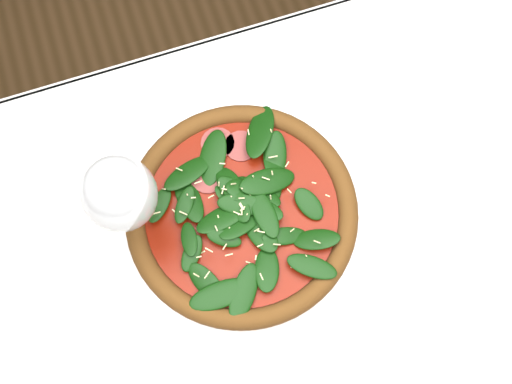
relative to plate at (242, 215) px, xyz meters
name	(u,v)px	position (x,y,z in m)	size (l,w,h in m)	color
ground	(270,319)	(0.03, -0.09, -0.76)	(6.00, 6.00, 0.00)	brown
dining_table	(280,279)	(0.03, -0.09, -0.11)	(1.21, 0.81, 0.75)	silver
plate	(242,215)	(0.00, 0.00, 0.00)	(0.39, 0.39, 0.02)	white
pizza	(242,211)	(0.00, 0.00, 0.02)	(0.43, 0.43, 0.04)	#9A5B25
wine_glass	(120,195)	(-0.14, 0.03, 0.15)	(0.09, 0.09, 0.23)	silver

